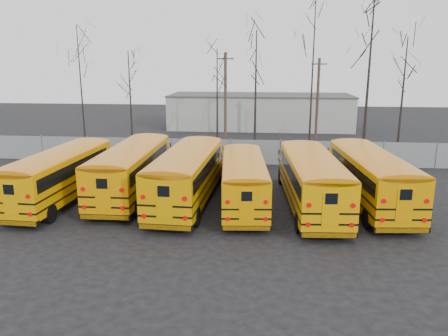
# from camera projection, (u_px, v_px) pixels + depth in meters

# --- Properties ---
(ground) EXTENTS (120.00, 120.00, 0.00)m
(ground) POSITION_uv_depth(u_px,v_px,m) (212.00, 213.00, 23.99)
(ground) COLOR black
(ground) RESTS_ON ground
(fence) EXTENTS (40.00, 0.04, 2.00)m
(fence) POSITION_uv_depth(u_px,v_px,m) (231.00, 152.00, 35.34)
(fence) COLOR gray
(fence) RESTS_ON ground
(distant_building) EXTENTS (22.00, 8.00, 4.00)m
(distant_building) POSITION_uv_depth(u_px,v_px,m) (260.00, 112.00, 54.24)
(distant_building) COLOR #9E9E99
(distant_building) RESTS_ON ground
(bus_a) EXTENTS (3.03, 11.27, 3.13)m
(bus_a) POSITION_uv_depth(u_px,v_px,m) (61.00, 171.00, 25.73)
(bus_a) COLOR black
(bus_a) RESTS_ON ground
(bus_b) EXTENTS (2.81, 11.61, 3.24)m
(bus_b) POSITION_uv_depth(u_px,v_px,m) (132.00, 166.00, 26.67)
(bus_b) COLOR black
(bus_b) RESTS_ON ground
(bus_c) EXTENTS (3.10, 11.78, 3.27)m
(bus_c) POSITION_uv_depth(u_px,v_px,m) (188.00, 171.00, 25.34)
(bus_c) COLOR black
(bus_c) RESTS_ON ground
(bus_d) EXTENTS (3.31, 10.57, 2.91)m
(bus_d) POSITION_uv_depth(u_px,v_px,m) (243.00, 177.00, 24.90)
(bus_d) COLOR black
(bus_d) RESTS_ON ground
(bus_e) EXTENTS (3.43, 11.54, 3.19)m
(bus_e) POSITION_uv_depth(u_px,v_px,m) (312.00, 177.00, 24.35)
(bus_e) COLOR black
(bus_e) RESTS_ON ground
(bus_f) EXTENTS (3.64, 11.62, 3.20)m
(bus_f) POSITION_uv_depth(u_px,v_px,m) (370.00, 174.00, 24.94)
(bus_f) COLOR black
(bus_f) RESTS_ON ground
(utility_pole_left) EXTENTS (1.59, 0.28, 8.94)m
(utility_pole_left) POSITION_uv_depth(u_px,v_px,m) (225.00, 99.00, 41.56)
(utility_pole_left) COLOR #453427
(utility_pole_left) RESTS_ON ground
(utility_pole_right) EXTENTS (1.45, 0.60, 8.42)m
(utility_pole_right) POSITION_uv_depth(u_px,v_px,m) (317.00, 102.00, 41.79)
(utility_pole_right) COLOR #443126
(utility_pole_right) RESTS_ON ground
(tree_0) EXTENTS (0.26, 0.26, 11.36)m
(tree_0) POSITION_uv_depth(u_px,v_px,m) (81.00, 88.00, 41.12)
(tree_0) COLOR black
(tree_0) RESTS_ON ground
(tree_1) EXTENTS (0.26, 0.26, 9.01)m
(tree_1) POSITION_uv_depth(u_px,v_px,m) (131.00, 104.00, 37.67)
(tree_1) COLOR black
(tree_1) RESTS_ON ground
(tree_2) EXTENTS (0.26, 0.26, 9.20)m
(tree_2) POSITION_uv_depth(u_px,v_px,m) (217.00, 101.00, 39.31)
(tree_2) COLOR black
(tree_2) RESTS_ON ground
(tree_3) EXTENTS (0.26, 0.26, 10.60)m
(tree_3) POSITION_uv_depth(u_px,v_px,m) (255.00, 96.00, 36.59)
(tree_3) COLOR black
(tree_3) RESTS_ON ground
(tree_4) EXTENTS (0.26, 0.26, 13.00)m
(tree_4) POSITION_uv_depth(u_px,v_px,m) (312.00, 82.00, 35.64)
(tree_4) COLOR black
(tree_4) RESTS_ON ground
(tree_5) EXTENTS (0.26, 0.26, 13.00)m
(tree_5) POSITION_uv_depth(u_px,v_px,m) (368.00, 82.00, 34.68)
(tree_5) COLOR black
(tree_5) RESTS_ON ground
(tree_6) EXTENTS (0.26, 0.26, 10.03)m
(tree_6) POSITION_uv_depth(u_px,v_px,m) (402.00, 100.00, 35.91)
(tree_6) COLOR black
(tree_6) RESTS_ON ground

